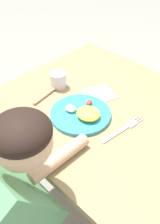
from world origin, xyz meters
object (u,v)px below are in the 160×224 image
object	(u,v)px
plate	(82,113)
spoon	(52,91)
fork	(123,129)
drinking_cup	(58,80)

from	to	relation	value
plate	spoon	size ratio (longest dim) A/B	1.38
spoon	fork	bearing A→B (deg)	-94.29
plate	drinking_cup	world-z (taller)	drinking_cup
plate	fork	distance (m)	0.19
fork	spoon	distance (m)	0.40
plate	fork	world-z (taller)	plate
fork	drinking_cup	distance (m)	0.42
fork	drinking_cup	xyz separation A→B (m)	(-0.41, 0.02, 0.03)
fork	spoon	size ratio (longest dim) A/B	1.21
drinking_cup	spoon	bearing A→B (deg)	-76.31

